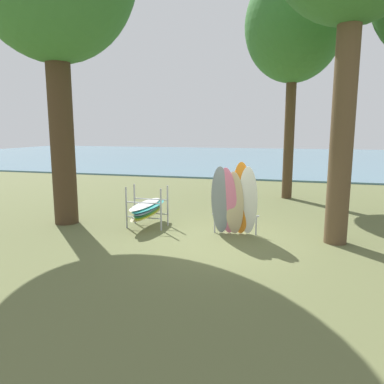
{
  "coord_description": "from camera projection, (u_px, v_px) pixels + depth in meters",
  "views": [
    {
      "loc": [
        1.63,
        -9.27,
        2.93
      ],
      "look_at": [
        -1.19,
        1.08,
        1.1
      ],
      "focal_mm": 34.32,
      "sensor_mm": 36.0,
      "label": 1
    }
  ],
  "objects": [
    {
      "name": "ground_plane",
      "position": [
        225.0,
        241.0,
        9.74
      ],
      "size": [
        80.0,
        80.0,
        0.0
      ],
      "primitive_type": "plane",
      "color": "#60663D"
    },
    {
      "name": "lake_water",
      "position": [
        276.0,
        157.0,
        38.33
      ],
      "size": [
        80.0,
        36.0,
        0.1
      ],
      "primitive_type": "cube",
      "color": "slate",
      "rests_on": "ground"
    },
    {
      "name": "tree_far_left_back",
      "position": [
        294.0,
        26.0,
        14.75
      ],
      "size": [
        3.94,
        3.94,
        9.36
      ],
      "color": "#4C3823",
      "rests_on": "ground"
    },
    {
      "name": "leaning_board_pile",
      "position": [
        234.0,
        202.0,
        10.03
      ],
      "size": [
        1.33,
        0.8,
        2.11
      ],
      "color": "gray",
      "rests_on": "ground"
    },
    {
      "name": "board_storage_rack",
      "position": [
        148.0,
        209.0,
        11.13
      ],
      "size": [
        1.15,
        2.13,
        1.25
      ],
      "color": "#9EA0A5",
      "rests_on": "ground"
    }
  ]
}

